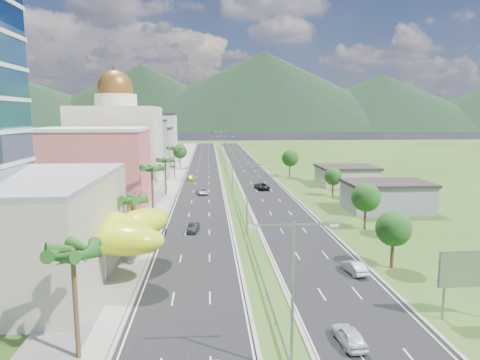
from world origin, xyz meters
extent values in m
plane|color=#2D5119|center=(0.00, 0.00, 0.00)|extent=(500.00, 500.00, 0.00)
cube|color=black|center=(-7.50, 90.00, 0.02)|extent=(11.00, 260.00, 0.04)
cube|color=black|center=(7.50, 90.00, 0.02)|extent=(11.00, 260.00, 0.04)
cube|color=gray|center=(-17.00, 90.00, 0.06)|extent=(7.00, 260.00, 0.12)
cube|color=gray|center=(0.00, 72.00, 0.62)|extent=(0.08, 216.00, 0.28)
cube|color=gray|center=(0.00, 174.00, 0.35)|extent=(0.10, 0.12, 0.70)
cylinder|color=gray|center=(0.00, -25.00, 5.50)|extent=(0.20, 0.20, 11.00)
cube|color=gray|center=(-1.44, -25.00, 10.80)|extent=(2.88, 0.12, 0.12)
cube|color=gray|center=(1.44, -25.00, 10.80)|extent=(2.88, 0.12, 0.12)
cube|color=silver|center=(-2.72, -25.00, 10.70)|extent=(0.60, 0.25, 0.18)
cube|color=silver|center=(2.72, -25.00, 10.70)|extent=(0.60, 0.25, 0.18)
cylinder|color=gray|center=(0.00, 10.00, 5.50)|extent=(0.20, 0.20, 11.00)
cube|color=gray|center=(-1.44, 10.00, 10.80)|extent=(2.88, 0.12, 0.12)
cube|color=gray|center=(1.44, 10.00, 10.80)|extent=(2.88, 0.12, 0.12)
cube|color=silver|center=(-2.72, 10.00, 10.70)|extent=(0.60, 0.25, 0.18)
cube|color=silver|center=(2.72, 10.00, 10.70)|extent=(0.60, 0.25, 0.18)
cylinder|color=gray|center=(0.00, 50.00, 5.50)|extent=(0.20, 0.20, 11.00)
cube|color=gray|center=(-1.44, 50.00, 10.80)|extent=(2.88, 0.12, 0.12)
cube|color=gray|center=(1.44, 50.00, 10.80)|extent=(2.88, 0.12, 0.12)
cube|color=silver|center=(-2.72, 50.00, 10.70)|extent=(0.60, 0.25, 0.18)
cube|color=silver|center=(2.72, 50.00, 10.70)|extent=(0.60, 0.25, 0.18)
cylinder|color=gray|center=(0.00, 95.00, 5.50)|extent=(0.20, 0.20, 11.00)
cube|color=gray|center=(-1.44, 95.00, 10.80)|extent=(2.88, 0.12, 0.12)
cube|color=gray|center=(1.44, 95.00, 10.80)|extent=(2.88, 0.12, 0.12)
cube|color=silver|center=(-2.72, 95.00, 10.70)|extent=(0.60, 0.25, 0.18)
cube|color=silver|center=(2.72, 95.00, 10.70)|extent=(0.60, 0.25, 0.18)
cylinder|color=gray|center=(0.00, 140.00, 5.50)|extent=(0.20, 0.20, 11.00)
cube|color=gray|center=(-1.44, 140.00, 10.80)|extent=(2.88, 0.12, 0.12)
cube|color=gray|center=(1.44, 140.00, 10.80)|extent=(2.88, 0.12, 0.12)
cube|color=silver|center=(-2.72, 140.00, 10.70)|extent=(0.60, 0.25, 0.18)
cube|color=silver|center=(2.72, 140.00, 10.70)|extent=(0.60, 0.25, 0.18)
cylinder|color=gray|center=(-24.00, -2.00, 2.00)|extent=(0.50, 0.50, 4.00)
cylinder|color=gray|center=(-17.00, -7.00, 2.00)|extent=(0.50, 0.50, 4.00)
cylinder|color=gray|center=(-21.00, -10.00, 2.00)|extent=(0.50, 0.50, 4.00)
cylinder|color=gray|center=(-15.00, -2.00, 2.00)|extent=(0.50, 0.50, 4.00)
cube|color=#D4575F|center=(-28.00, 32.00, 7.50)|extent=(20.00, 15.00, 15.00)
cube|color=beige|center=(-28.00, 55.00, 10.00)|extent=(20.00, 20.00, 20.00)
cylinder|color=beige|center=(-28.00, 55.00, 21.50)|extent=(10.00, 10.00, 3.00)
sphere|color=brown|center=(-28.00, 55.00, 24.50)|extent=(8.40, 8.40, 8.40)
cube|color=gray|center=(-27.00, 80.00, 8.00)|extent=(16.00, 15.00, 16.00)
cube|color=#B0A391|center=(-27.00, 102.00, 6.50)|extent=(16.00, 15.00, 13.00)
cube|color=silver|center=(-27.00, 125.00, 9.00)|extent=(16.00, 15.00, 18.00)
cylinder|color=gray|center=(15.00, -18.00, 1.60)|extent=(0.24, 0.24, 3.20)
cube|color=#D85919|center=(17.00, -18.00, 4.60)|extent=(5.20, 0.35, 3.20)
cube|color=gray|center=(28.00, 25.00, 2.50)|extent=(15.00, 10.00, 5.00)
cube|color=#B0A391|center=(30.00, 55.00, 2.20)|extent=(14.00, 12.00, 4.40)
cylinder|color=#47301C|center=(-15.50, -22.00, 4.25)|extent=(0.36, 0.36, 8.50)
cylinder|color=#47301C|center=(-15.50, 2.00, 3.75)|extent=(0.36, 0.36, 7.50)
cylinder|color=#47301C|center=(-15.50, 22.00, 4.50)|extent=(0.36, 0.36, 9.00)
cylinder|color=#47301C|center=(-15.50, 45.00, 4.00)|extent=(0.36, 0.36, 8.00)
cylinder|color=#47301C|center=(-15.50, 70.00, 4.40)|extent=(0.36, 0.36, 8.80)
cylinder|color=#47301C|center=(-15.50, 95.00, 2.45)|extent=(0.40, 0.40, 4.90)
sphere|color=#1F5019|center=(-15.50, 95.00, 5.60)|extent=(4.90, 4.90, 4.90)
cylinder|color=#47301C|center=(16.00, -5.00, 2.10)|extent=(0.40, 0.40, 4.20)
sphere|color=#1F5019|center=(16.00, -5.00, 4.80)|extent=(4.20, 4.20, 4.20)
cylinder|color=#47301C|center=(19.00, 12.00, 2.27)|extent=(0.40, 0.40, 4.55)
sphere|color=#1F5019|center=(19.00, 12.00, 5.20)|extent=(4.55, 4.55, 4.55)
cylinder|color=#47301C|center=(22.00, 40.00, 1.92)|extent=(0.40, 0.40, 3.85)
sphere|color=#1F5019|center=(22.00, 40.00, 4.40)|extent=(3.85, 3.85, 3.85)
cylinder|color=#47301C|center=(18.00, 70.00, 2.45)|extent=(0.40, 0.40, 4.90)
sphere|color=#1F5019|center=(18.00, 70.00, 5.60)|extent=(4.90, 4.90, 4.90)
imported|color=black|center=(-8.18, 12.55, 0.69)|extent=(2.02, 4.13, 1.30)
imported|color=#95989B|center=(-7.17, 44.17, 0.72)|extent=(2.89, 5.14, 1.36)
imported|color=gold|center=(-10.61, 66.11, 0.66)|extent=(2.24, 4.44, 1.24)
imported|color=silver|center=(5.31, -21.53, 0.76)|extent=(2.04, 4.35, 1.44)
imported|color=#A6A9AD|center=(10.86, -6.51, 0.74)|extent=(2.15, 4.43, 1.40)
imported|color=black|center=(7.19, 49.81, 0.86)|extent=(3.50, 6.22, 1.64)
imported|color=black|center=(-12.30, 11.29, 0.71)|extent=(0.65, 2.10, 1.34)
camera|label=1|loc=(-5.63, -52.39, 18.06)|focal=32.00mm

